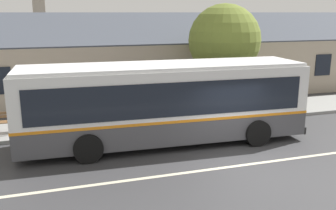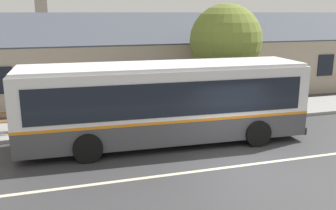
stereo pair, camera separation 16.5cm
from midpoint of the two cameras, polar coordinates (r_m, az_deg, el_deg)
The scene contains 7 objects.
ground_plane at distance 12.85m, azimuth 11.89°, elevation -8.85°, with size 300.00×300.00×0.00m, color #38383A.
sidewalk_far at distance 17.98m, azimuth 2.60°, elevation -1.67°, with size 60.00×3.00×0.15m, color gray.
lane_divider_stripe at distance 12.85m, azimuth 11.89°, elevation -8.83°, with size 60.00×0.16×0.01m, color beige.
community_building at distance 24.33m, azimuth -1.35°, elevation 6.45°, with size 26.80×8.44×5.93m.
transit_bus at distance 14.11m, azimuth -0.88°, elevation 0.58°, with size 10.87×3.05×3.06m.
bench_by_building at distance 16.54m, azimuth -24.53°, elevation -2.56°, with size 1.79×0.51×0.94m.
street_tree_primary at distance 19.16m, azimuth 8.33°, elevation 9.69°, with size 3.61×3.61×5.36m.
Camera 1 is at (-6.05, -10.24, 4.91)m, focal length 40.00 mm.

